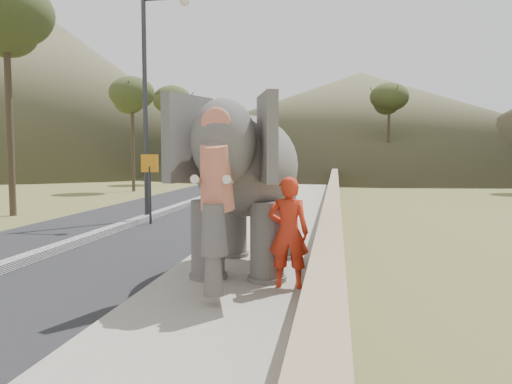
% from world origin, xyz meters
% --- Properties ---
extents(ground, '(160.00, 160.00, 0.00)m').
position_xyz_m(ground, '(0.00, 0.00, 0.00)').
color(ground, olive).
rests_on(ground, ground).
extents(road, '(7.00, 120.00, 0.03)m').
position_xyz_m(road, '(-5.00, 10.00, 0.01)').
color(road, black).
rests_on(road, ground).
extents(median, '(0.35, 120.00, 0.22)m').
position_xyz_m(median, '(-5.00, 10.00, 0.11)').
color(median, black).
rests_on(median, ground).
extents(walkway, '(3.00, 120.00, 0.15)m').
position_xyz_m(walkway, '(0.00, 10.00, 0.07)').
color(walkway, '#9E9687').
rests_on(walkway, ground).
extents(parapet, '(0.30, 120.00, 1.10)m').
position_xyz_m(parapet, '(1.65, 10.00, 0.55)').
color(parapet, tan).
rests_on(parapet, ground).
extents(lamppost, '(1.76, 0.36, 8.00)m').
position_xyz_m(lamppost, '(-4.69, 11.96, 4.87)').
color(lamppost, '#2B2C2F').
rests_on(lamppost, ground).
extents(signboard, '(0.60, 0.08, 2.40)m').
position_xyz_m(signboard, '(-4.50, 11.01, 1.64)').
color(signboard, '#2D2D33').
rests_on(signboard, ground).
extents(hill_left, '(60.00, 60.00, 22.00)m').
position_xyz_m(hill_left, '(-38.00, 55.00, 11.00)').
color(hill_left, brown).
rests_on(hill_left, ground).
extents(hill_far, '(80.00, 80.00, 14.00)m').
position_xyz_m(hill_far, '(5.00, 70.00, 7.00)').
color(hill_far, brown).
rests_on(hill_far, ground).
extents(elephant_and_man, '(2.47, 4.50, 3.22)m').
position_xyz_m(elephant_and_man, '(0.02, 4.71, 1.75)').
color(elephant_and_man, '#65605B').
rests_on(elephant_and_man, ground).
extents(motorcyclist, '(1.26, 1.89, 2.04)m').
position_xyz_m(motorcyclist, '(-3.70, 20.66, 0.81)').
color(motorcyclist, maroon).
rests_on(motorcyclist, ground).
extents(trees, '(49.12, 42.03, 9.28)m').
position_xyz_m(trees, '(2.69, 26.85, 4.11)').
color(trees, '#473828').
rests_on(trees, ground).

